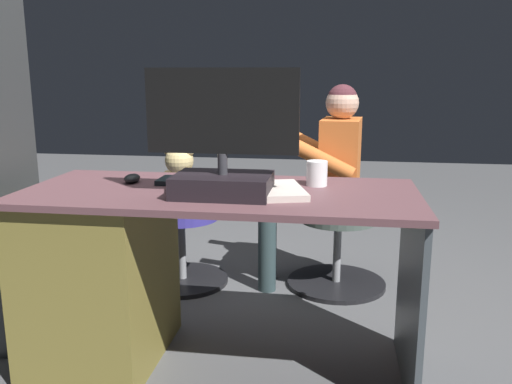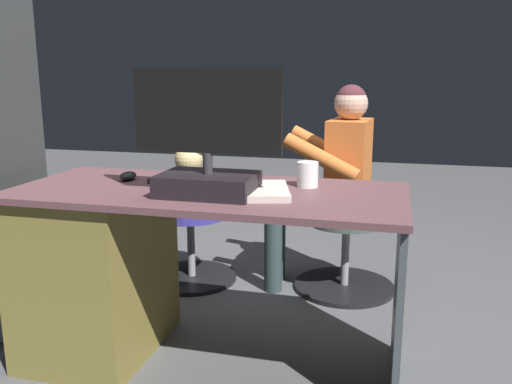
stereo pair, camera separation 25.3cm
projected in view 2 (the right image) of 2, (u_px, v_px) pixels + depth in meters
name	position (u px, v px, depth m)	size (l,w,h in m)	color
ground_plane	(238.00, 320.00, 2.62)	(10.00, 10.00, 0.00)	#4F5052
desk	(119.00, 264.00, 2.26)	(1.52, 0.67, 0.74)	brown
monitor	(208.00, 156.00, 1.96)	(0.55, 0.25, 0.46)	black
keyboard	(202.00, 181.00, 2.20)	(0.42, 0.14, 0.02)	black
computer_mouse	(128.00, 176.00, 2.26)	(0.06, 0.10, 0.04)	black
cup	(308.00, 174.00, 2.12)	(0.08, 0.08, 0.10)	white
tv_remote	(161.00, 189.00, 2.05)	(0.04, 0.15, 0.02)	black
notebook_binder	(259.00, 191.00, 2.00)	(0.22, 0.30, 0.02)	beige
office_chair_teddy	(191.00, 237.00, 3.09)	(0.52, 0.52, 0.44)	black
teddy_bear	(190.00, 178.00, 3.02)	(0.25, 0.25, 0.36)	#D5BA7B
visitor_chair	(346.00, 246.00, 2.96)	(0.55, 0.55, 0.44)	black
person	(331.00, 174.00, 2.88)	(0.56, 0.51, 1.12)	#CF672C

